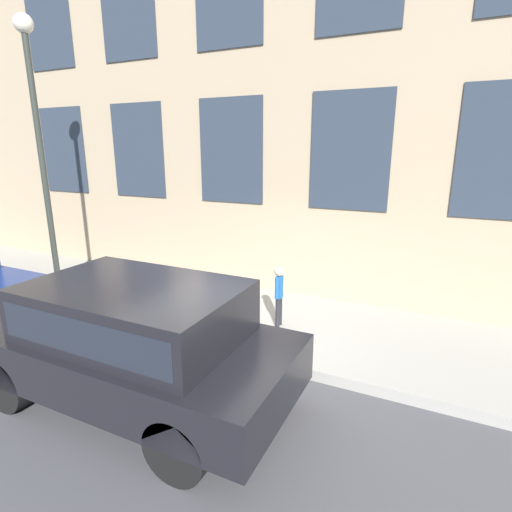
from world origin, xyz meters
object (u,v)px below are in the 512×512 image
at_px(person, 279,291).
at_px(street_lamp, 38,130).
at_px(fire_hydrant, 233,307).
at_px(parked_truck_charcoal_near, 134,335).

xyz_separation_m(person, street_lamp, (-0.48, 5.07, 2.77)).
bearing_deg(street_lamp, fire_hydrant, -90.28).
xyz_separation_m(parked_truck_charcoal_near, street_lamp, (2.14, 4.15, 2.65)).
bearing_deg(person, fire_hydrant, 84.79).
height_order(parked_truck_charcoal_near, street_lamp, street_lamp).
xyz_separation_m(fire_hydrant, parked_truck_charcoal_near, (-2.12, 0.26, 0.35)).
height_order(fire_hydrant, person, person).
height_order(fire_hydrant, parked_truck_charcoal_near, parked_truck_charcoal_near).
bearing_deg(fire_hydrant, person, -52.95).
relative_size(person, street_lamp, 0.20).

